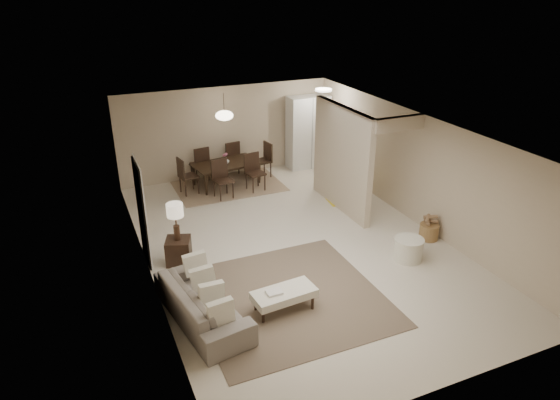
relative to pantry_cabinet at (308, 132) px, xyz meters
name	(u,v)px	position (x,y,z in m)	size (l,w,h in m)	color
floor	(294,244)	(-2.35, -4.15, -1.05)	(9.00, 9.00, 0.00)	beige
ceiling	(296,129)	(-2.35, -4.15, 1.45)	(9.00, 9.00, 0.00)	white
back_wall	(227,131)	(-2.35, 0.35, 0.20)	(6.00, 6.00, 0.00)	#BAA88C
left_wall	(144,215)	(-5.35, -4.15, 0.20)	(9.00, 9.00, 0.00)	#BAA88C
right_wall	(416,169)	(0.65, -4.15, 0.20)	(9.00, 9.00, 0.00)	#BAA88C
partition	(342,159)	(-0.55, -2.90, 0.20)	(0.15, 2.50, 2.50)	#BAA88C
doorway	(142,213)	(-5.32, -3.55, -0.03)	(0.04, 0.90, 2.04)	black
pantry_cabinet	(308,132)	(0.00, 0.00, 0.00)	(1.20, 0.55, 2.10)	silver
flush_light	(323,90)	(-0.05, -0.95, 1.41)	(0.44, 0.44, 0.05)	white
living_rug	(287,297)	(-3.27, -5.87, -1.04)	(3.20, 3.20, 0.01)	brown
sofa	(202,303)	(-4.80, -5.87, -0.73)	(0.85, 2.19, 0.64)	slate
ottoman_bench	(284,295)	(-3.47, -6.17, -0.74)	(1.11, 0.58, 0.39)	beige
side_table	(179,251)	(-4.75, -3.93, -0.79)	(0.47, 0.47, 0.51)	black
table_lamp	(175,213)	(-4.75, -3.93, 0.02)	(0.32, 0.32, 0.76)	#402A1B
round_pouf	(408,249)	(-0.53, -5.62, -0.82)	(0.58, 0.58, 0.45)	beige
wicker_basket	(429,232)	(0.40, -5.10, -0.88)	(0.41, 0.41, 0.35)	brown
dining_rug	(228,184)	(-2.64, -0.45, -1.04)	(2.80, 2.10, 0.01)	#7D674E
dining_table	(227,174)	(-2.64, -0.45, -0.74)	(1.75, 0.97, 0.61)	black
dining_chairs	(227,168)	(-2.64, -0.45, -0.56)	(2.66, 2.09, 0.98)	black
vase	(226,161)	(-2.64, -0.45, -0.35)	(0.16, 0.16, 0.17)	silver
yellow_mat	(347,200)	(-0.17, -2.62, -1.04)	(0.99, 0.60, 0.01)	yellow
pendant_light	(224,115)	(-2.64, -0.45, 0.87)	(0.46, 0.46, 0.71)	#402A1B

